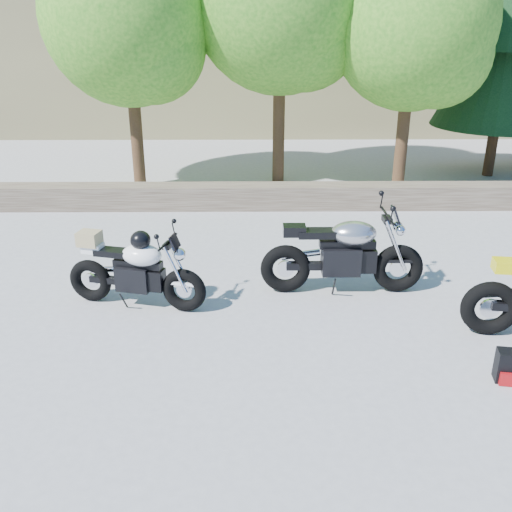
# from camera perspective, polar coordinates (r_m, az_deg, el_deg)

# --- Properties ---
(ground) EXTENTS (90.00, 90.00, 0.00)m
(ground) POSITION_cam_1_polar(r_m,az_deg,el_deg) (7.05, -1.57, -8.77)
(ground) COLOR gray
(ground) RESTS_ON ground
(stone_wall) EXTENTS (22.00, 0.55, 0.50)m
(stone_wall) POSITION_cam_1_polar(r_m,az_deg,el_deg) (12.03, -1.16, 5.98)
(stone_wall) COLOR #4D4033
(stone_wall) RESTS_ON ground
(tree_decid_left) EXTENTS (3.67, 3.67, 5.62)m
(tree_decid_left) POSITION_cam_1_polar(r_m,az_deg,el_deg) (13.41, -12.30, 21.87)
(tree_decid_left) COLOR #382314
(tree_decid_left) RESTS_ON ground
(tree_decid_mid) EXTENTS (4.08, 4.08, 6.24)m
(tree_decid_mid) POSITION_cam_1_polar(r_m,az_deg,el_deg) (13.60, 2.98, 24.02)
(tree_decid_mid) COLOR #382314
(tree_decid_mid) RESTS_ON ground
(tree_decid_right) EXTENTS (3.54, 3.54, 5.41)m
(tree_decid_right) POSITION_cam_1_polar(r_m,az_deg,el_deg) (13.45, 15.94, 20.98)
(tree_decid_right) COLOR #382314
(tree_decid_right) RESTS_ON ground
(conifer_near) EXTENTS (3.17, 3.17, 7.06)m
(conifer_near) POSITION_cam_1_polar(r_m,az_deg,el_deg) (15.47, 24.20, 20.72)
(conifer_near) COLOR #382314
(conifer_near) RESTS_ON ground
(silver_bike) EXTENTS (2.35, 0.74, 1.18)m
(silver_bike) POSITION_cam_1_polar(r_m,az_deg,el_deg) (8.21, 8.77, 0.12)
(silver_bike) COLOR black
(silver_bike) RESTS_ON ground
(white_bike) EXTENTS (1.97, 0.74, 1.11)m
(white_bike) POSITION_cam_1_polar(r_m,az_deg,el_deg) (7.89, -12.06, -1.32)
(white_bike) COLOR black
(white_bike) RESTS_ON ground
(backpack) EXTENTS (0.30, 0.27, 0.37)m
(backpack) POSITION_cam_1_polar(r_m,az_deg,el_deg) (6.88, 23.95, -10.09)
(backpack) COLOR black
(backpack) RESTS_ON ground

